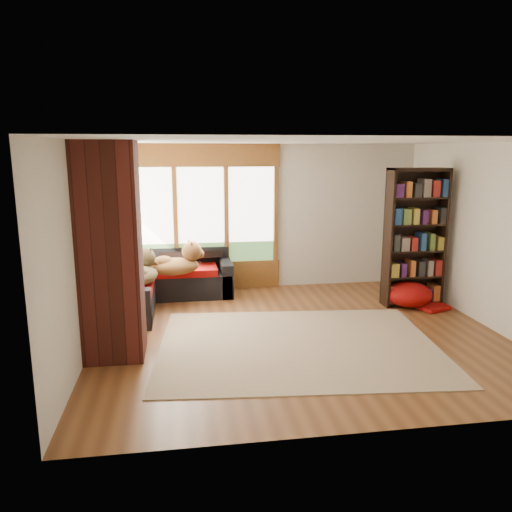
{
  "coord_description": "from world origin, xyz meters",
  "views": [
    {
      "loc": [
        -1.57,
        -6.36,
        2.49
      ],
      "look_at": [
        -0.47,
        0.78,
        0.95
      ],
      "focal_mm": 35.0,
      "sensor_mm": 36.0,
      "label": 1
    }
  ],
  "objects_px": {
    "sectional_sofa": "(159,286)",
    "pouf": "(409,293)",
    "area_rug": "(298,345)",
    "dog_tan": "(178,260)",
    "dog_brindle": "(141,268)",
    "brick_chimney": "(111,252)",
    "bookshelf": "(415,238)"
  },
  "relations": [
    {
      "from": "area_rug",
      "to": "pouf",
      "type": "xyz_separation_m",
      "value": [
        2.17,
        1.38,
        0.21
      ]
    },
    {
      "from": "pouf",
      "to": "dog_tan",
      "type": "bearing_deg",
      "value": 171.3
    },
    {
      "from": "dog_tan",
      "to": "brick_chimney",
      "type": "bearing_deg",
      "value": -124.35
    },
    {
      "from": "brick_chimney",
      "to": "dog_tan",
      "type": "height_order",
      "value": "brick_chimney"
    },
    {
      "from": "sectional_sofa",
      "to": "dog_brindle",
      "type": "bearing_deg",
      "value": -112.67
    },
    {
      "from": "area_rug",
      "to": "dog_tan",
      "type": "xyz_separation_m",
      "value": [
        -1.51,
        1.94,
        0.76
      ]
    },
    {
      "from": "bookshelf",
      "to": "area_rug",
      "type": "bearing_deg",
      "value": -147.24
    },
    {
      "from": "sectional_sofa",
      "to": "dog_tan",
      "type": "distance_m",
      "value": 0.6
    },
    {
      "from": "sectional_sofa",
      "to": "area_rug",
      "type": "distance_m",
      "value": 2.82
    },
    {
      "from": "dog_tan",
      "to": "dog_brindle",
      "type": "distance_m",
      "value": 0.72
    },
    {
      "from": "area_rug",
      "to": "bookshelf",
      "type": "bearing_deg",
      "value": 32.76
    },
    {
      "from": "area_rug",
      "to": "pouf",
      "type": "height_order",
      "value": "pouf"
    },
    {
      "from": "bookshelf",
      "to": "dog_brindle",
      "type": "height_order",
      "value": "bookshelf"
    },
    {
      "from": "sectional_sofa",
      "to": "dog_brindle",
      "type": "relative_size",
      "value": 2.52
    },
    {
      "from": "sectional_sofa",
      "to": "brick_chimney",
      "type": "bearing_deg",
      "value": -106.25
    },
    {
      "from": "sectional_sofa",
      "to": "dog_tan",
      "type": "height_order",
      "value": "dog_tan"
    },
    {
      "from": "dog_brindle",
      "to": "pouf",
      "type": "bearing_deg",
      "value": -76.57
    },
    {
      "from": "sectional_sofa",
      "to": "pouf",
      "type": "bearing_deg",
      "value": -14.28
    },
    {
      "from": "brick_chimney",
      "to": "dog_brindle",
      "type": "height_order",
      "value": "brick_chimney"
    },
    {
      "from": "sectional_sofa",
      "to": "pouf",
      "type": "relative_size",
      "value": 2.97
    },
    {
      "from": "dog_brindle",
      "to": "sectional_sofa",
      "type": "bearing_deg",
      "value": -3.85
    },
    {
      "from": "area_rug",
      "to": "pouf",
      "type": "bearing_deg",
      "value": 32.52
    },
    {
      "from": "pouf",
      "to": "dog_brindle",
      "type": "height_order",
      "value": "dog_brindle"
    },
    {
      "from": "area_rug",
      "to": "dog_brindle",
      "type": "height_order",
      "value": "dog_brindle"
    },
    {
      "from": "sectional_sofa",
      "to": "dog_brindle",
      "type": "xyz_separation_m",
      "value": [
        -0.21,
        -0.63,
        0.45
      ]
    },
    {
      "from": "area_rug",
      "to": "dog_brindle",
      "type": "distance_m",
      "value": 2.65
    },
    {
      "from": "brick_chimney",
      "to": "pouf",
      "type": "distance_m",
      "value": 4.78
    },
    {
      "from": "sectional_sofa",
      "to": "dog_tan",
      "type": "bearing_deg",
      "value": -30.43
    },
    {
      "from": "bookshelf",
      "to": "dog_brindle",
      "type": "relative_size",
      "value": 2.54
    },
    {
      "from": "bookshelf",
      "to": "dog_tan",
      "type": "relative_size",
      "value": 2.42
    },
    {
      "from": "brick_chimney",
      "to": "area_rug",
      "type": "height_order",
      "value": "brick_chimney"
    },
    {
      "from": "pouf",
      "to": "dog_brindle",
      "type": "distance_m",
      "value": 4.26
    }
  ]
}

